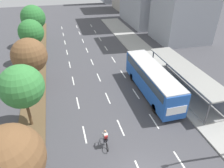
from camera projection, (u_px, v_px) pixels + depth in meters
median_strip at (37, 71)px, 29.74m from camera, size 2.60×52.00×0.12m
sidewalk_right at (149, 58)px, 33.64m from camera, size 4.50×52.00×0.15m
lane_divider_left at (71, 72)px, 29.58m from camera, size 0.14×47.95×0.01m
lane_divider_center at (95, 69)px, 30.36m from camera, size 0.14×47.95×0.01m
lane_divider_right at (118, 66)px, 31.14m from camera, size 0.14×47.95×0.01m
bus_shelter at (186, 76)px, 24.70m from camera, size 2.90×13.19×2.86m
bus at (152, 78)px, 23.92m from camera, size 2.54×11.29×3.37m
cyclist at (106, 139)px, 17.58m from camera, size 0.46×1.82×1.71m
median_tree_nearest at (9, 159)px, 11.92m from camera, size 4.19×4.19×6.01m
median_tree_second at (22, 87)px, 17.91m from camera, size 3.90×3.90×6.29m
median_tree_third at (29, 56)px, 24.26m from camera, size 4.17×4.17×6.14m
median_tree_fourth at (31, 32)px, 30.12m from camera, size 3.68×3.68×6.46m
median_tree_fifth at (33, 18)px, 36.11m from camera, size 4.24×4.24×7.08m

